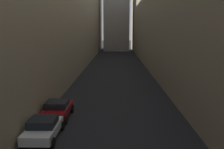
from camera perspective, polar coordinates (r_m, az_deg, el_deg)
name	(u,v)px	position (r m, az deg, el deg)	size (l,w,h in m)	color
ground_plane	(116,70)	(43.88, 0.83, 0.89)	(264.00, 264.00, 0.00)	black
building_block_left	(51,13)	(46.85, -13.26, 13.01)	(11.29, 108.00, 19.27)	gray
building_block_right	(188,16)	(47.01, 16.40, 12.18)	(13.61, 108.00, 18.13)	gray
parked_car_left_third	(43,128)	(17.11, -14.86, -11.29)	(1.99, 3.98, 1.33)	silver
parked_car_left_far	(57,109)	(20.57, -11.97, -7.49)	(2.00, 4.05, 1.37)	maroon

